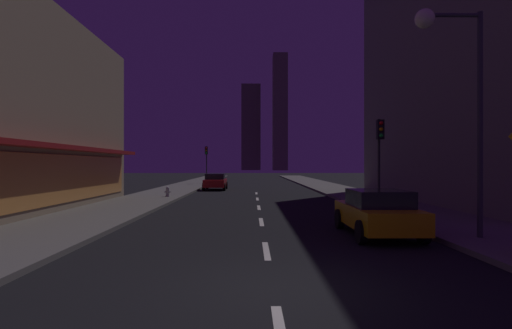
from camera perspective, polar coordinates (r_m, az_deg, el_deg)
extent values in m
cube|color=black|center=(39.27, -0.09, -3.37)|extent=(78.00, 136.00, 0.10)
cube|color=#605E59|center=(39.95, 10.02, -3.13)|extent=(4.00, 76.00, 0.15)
cube|color=#605E59|center=(39.81, -10.23, -3.15)|extent=(4.00, 76.00, 0.15)
cube|color=silver|center=(10.65, 1.47, -12.16)|extent=(0.16, 2.20, 0.01)
cube|color=silver|center=(15.76, 0.76, -8.19)|extent=(0.16, 2.20, 0.01)
cube|color=silver|center=(20.92, 0.41, -6.16)|extent=(0.16, 2.20, 0.01)
cube|color=silver|center=(26.10, 0.20, -4.94)|extent=(0.16, 2.20, 0.01)
cube|color=silver|center=(31.28, 0.06, -4.13)|extent=(0.16, 2.20, 0.01)
cube|color=#D88C3F|center=(19.92, -26.29, -1.87)|extent=(0.10, 17.05, 2.20)
cube|color=maroon|center=(19.75, -25.25, 2.17)|extent=(0.90, 17.65, 0.20)
cube|color=slate|center=(28.41, 32.03, 13.99)|extent=(11.00, 20.00, 18.24)
cube|color=#5C5745|center=(167.49, -0.72, 5.29)|extent=(7.86, 6.14, 35.49)
cube|color=#645F4B|center=(160.66, 3.44, 7.41)|extent=(5.70, 7.06, 46.04)
cube|color=gold|center=(13.37, 16.82, -7.02)|extent=(1.80, 4.20, 0.65)
cube|color=black|center=(13.13, 17.08, -4.69)|extent=(1.64, 2.00, 0.55)
cylinder|color=black|center=(14.53, 11.80, -7.56)|extent=(0.22, 0.68, 0.68)
cylinder|color=black|center=(15.00, 18.44, -7.32)|extent=(0.22, 0.68, 0.68)
cylinder|color=black|center=(11.84, 14.77, -9.28)|extent=(0.22, 0.68, 0.68)
cylinder|color=black|center=(12.41, 22.72, -8.85)|extent=(0.22, 0.68, 0.68)
sphere|color=white|center=(15.19, 12.49, -5.99)|extent=(0.18, 0.18, 0.18)
sphere|color=white|center=(15.48, 16.48, -5.88)|extent=(0.18, 0.18, 0.18)
cube|color=#B21919|center=(35.90, -5.79, -2.62)|extent=(1.80, 4.20, 0.65)
cube|color=black|center=(35.68, -5.82, -1.74)|extent=(1.64, 2.00, 0.55)
cylinder|color=black|center=(37.39, -6.94, -2.94)|extent=(0.22, 0.68, 0.68)
cylinder|color=black|center=(37.24, -4.25, -2.95)|extent=(0.22, 0.68, 0.68)
cylinder|color=black|center=(34.62, -7.45, -3.18)|extent=(0.22, 0.68, 0.68)
cylinder|color=black|center=(34.45, -4.54, -3.19)|extent=(0.22, 0.68, 0.68)
sphere|color=white|center=(37.99, -6.34, -2.40)|extent=(0.18, 0.18, 0.18)
sphere|color=white|center=(37.90, -4.68, -2.41)|extent=(0.18, 0.18, 0.18)
cylinder|color=#B2B2B2|center=(26.96, -12.48, -3.89)|extent=(0.22, 0.22, 0.55)
sphere|color=#B2B2B2|center=(26.94, -12.48, -3.31)|extent=(0.21, 0.21, 0.21)
cylinder|color=#B2B2B2|center=(26.98, -12.48, -4.41)|extent=(0.30, 0.30, 0.06)
cylinder|color=#B2B2B2|center=(26.99, -12.81, -3.83)|extent=(0.10, 0.10, 0.10)
cylinder|color=#B2B2B2|center=(26.93, -12.15, -3.84)|extent=(0.10, 0.10, 0.10)
cylinder|color=#2D2D2D|center=(19.31, 17.09, -0.01)|extent=(0.12, 0.12, 4.20)
cube|color=black|center=(19.19, 17.28, 4.78)|extent=(0.32, 0.24, 0.90)
sphere|color=red|center=(19.09, 17.40, 5.65)|extent=(0.18, 0.18, 0.18)
sphere|color=#F2B20C|center=(19.07, 17.40, 4.81)|extent=(0.18, 0.18, 0.18)
sphere|color=#19D833|center=(19.04, 17.40, 3.97)|extent=(0.18, 0.18, 0.18)
cylinder|color=#2D2D2D|center=(45.83, -7.06, -0.02)|extent=(0.12, 0.12, 4.20)
cube|color=black|center=(45.66, -7.08, 1.99)|extent=(0.32, 0.24, 0.90)
sphere|color=red|center=(45.54, -7.10, 2.35)|extent=(0.18, 0.18, 0.18)
sphere|color=#F2B20C|center=(45.53, -7.10, 2.00)|extent=(0.18, 0.18, 0.18)
sphere|color=#19D833|center=(45.52, -7.10, 1.65)|extent=(0.18, 0.18, 0.18)
cylinder|color=#38383D|center=(13.25, 29.27, 4.98)|extent=(0.16, 0.16, 6.50)
cylinder|color=#38383D|center=(13.53, 26.16, 18.54)|extent=(1.60, 0.12, 0.12)
sphere|color=#FCF7CC|center=(13.17, 22.88, 18.60)|extent=(0.56, 0.56, 0.56)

